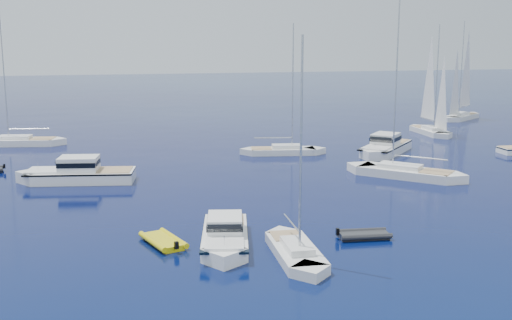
{
  "coord_description": "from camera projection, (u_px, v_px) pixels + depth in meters",
  "views": [
    {
      "loc": [
        -13.27,
        -25.36,
        12.96
      ],
      "look_at": [
        -0.56,
        27.97,
        2.2
      ],
      "focal_mm": 44.29,
      "sensor_mm": 36.0,
      "label": 1
    }
  ],
  "objects": [
    {
      "name": "motor_cruiser_left",
      "position": [
        225.0,
        246.0,
        39.73
      ],
      "size": [
        4.64,
        9.72,
        2.45
      ],
      "primitive_type": null,
      "rotation": [
        0.0,
        0.0,
        2.94
      ],
      "color": "white",
      "rests_on": "ground"
    },
    {
      "name": "tender_yellow",
      "position": [
        163.0,
        244.0,
        40.04
      ],
      "size": [
        3.34,
        4.55,
        0.95
      ],
      "primitive_type": null,
      "rotation": [
        0.0,
        0.0,
        0.32
      ],
      "color": "#D3C50C",
      "rests_on": "ground"
    },
    {
      "name": "sailboat_mid_r",
      "position": [
        405.0,
        177.0,
        59.18
      ],
      "size": [
        10.94,
        10.81,
        17.95
      ],
      "primitive_type": null,
      "rotation": [
        0.0,
        0.0,
        0.8
      ],
      "color": "white",
      "rests_on": "ground"
    },
    {
      "name": "sailboat_far_l",
      "position": [
        19.0,
        145.0,
        76.53
      ],
      "size": [
        12.25,
        5.16,
        17.48
      ],
      "primitive_type": null,
      "rotation": [
        0.0,
        0.0,
        1.39
      ],
      "color": "white",
      "rests_on": "ground"
    },
    {
      "name": "sailboat_fore",
      "position": [
        295.0,
        257.0,
        37.75
      ],
      "size": [
        2.82,
        9.33,
        13.57
      ],
      "primitive_type": null,
      "rotation": [
        0.0,
        0.0,
        3.1
      ],
      "color": "silver",
      "rests_on": "ground"
    },
    {
      "name": "motor_cruiser_centre",
      "position": [
        77.0,
        182.0,
        57.17
      ],
      "size": [
        11.76,
        5.31,
        2.98
      ],
      "primitive_type": null,
      "rotation": [
        0.0,
        0.0,
        1.4
      ],
      "color": "white",
      "rests_on": "ground"
    },
    {
      "name": "sailboat_sails_far",
      "position": [
        461.0,
        119.0,
        100.46
      ],
      "size": [
        10.39,
        8.63,
        15.88
      ],
      "primitive_type": null,
      "rotation": [
        0.0,
        0.0,
        2.2
      ],
      "color": "silver",
      "rests_on": "ground"
    },
    {
      "name": "tender_grey_near",
      "position": [
        364.0,
        238.0,
        41.25
      ],
      "size": [
        3.71,
        2.27,
        0.95
      ],
      "primitive_type": null,
      "rotation": [
        0.0,
        0.0,
        4.62
      ],
      "color": "black",
      "rests_on": "ground"
    },
    {
      "name": "motor_cruiser_distant",
      "position": [
        384.0,
        154.0,
        70.84
      ],
      "size": [
        10.01,
        10.45,
        2.91
      ],
      "primitive_type": null,
      "rotation": [
        0.0,
        0.0,
        2.4
      ],
      "color": "white",
      "rests_on": "ground"
    },
    {
      "name": "sailboat_centre",
      "position": [
        283.0,
        154.0,
        70.72
      ],
      "size": [
        10.44,
        4.22,
        14.91
      ],
      "primitive_type": null,
      "rotation": [
        0.0,
        0.0,
        4.55
      ],
      "color": "silver",
      "rests_on": "ground"
    },
    {
      "name": "sailboat_sails_r",
      "position": [
        430.0,
        134.0,
        85.3
      ],
      "size": [
        2.93,
        10.31,
        15.05
      ],
      "primitive_type": null,
      "rotation": [
        0.0,
        0.0,
        3.11
      ],
      "color": "silver",
      "rests_on": "ground"
    },
    {
      "name": "ground",
      "position": [
        405.0,
        316.0,
        29.72
      ],
      "size": [
        400.0,
        400.0,
        0.0
      ],
      "primitive_type": "plane",
      "color": "#071F4A",
      "rests_on": "ground"
    }
  ]
}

